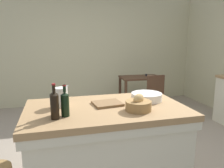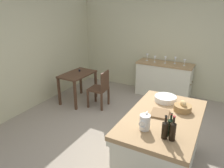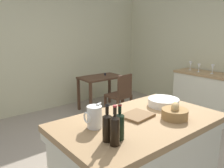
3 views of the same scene
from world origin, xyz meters
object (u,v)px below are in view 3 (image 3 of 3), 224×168
Objects in this scene: wine_glass_middle at (213,67)px; wine_glass_right at (199,66)px; wash_bowl at (163,102)px; wine_bottle_amber at (107,127)px; island_table at (138,159)px; cutting_board at (137,116)px; wooden_chair at (120,94)px; wine_bottle_dark at (120,125)px; bread_basket at (175,113)px; wine_glass_far_right at (190,64)px; wine_bottle_green at (115,129)px; pitcher at (94,117)px; writing_desk at (101,82)px; side_cabinet at (210,96)px.

wine_glass_right is (-0.02, 0.27, -0.01)m from wine_glass_middle.
wine_bottle_amber is (-0.98, -0.25, 0.08)m from wash_bowl.
cutting_board is at bearing 64.31° from island_table.
wooden_chair is 2.27m from cutting_board.
bread_basket is at bearing -1.18° from wine_bottle_dark.
wine_bottle_green is at bearing -155.99° from wine_glass_far_right.
wine_glass_middle reaches higher than wine_glass_right.
bread_basket reaches higher than wash_bowl.
wooden_chair is 4.92× the size of wine_glass_far_right.
wine_bottle_dark is 1.75× the size of wine_glass_right.
wine_glass_middle is (1.31, -1.13, 0.54)m from wooden_chair.
island_table is 5.59× the size of cutting_board.
bread_basket reaches higher than wine_glass_right.
wine_bottle_amber reaches higher than bread_basket.
wash_bowl is 1.02m from wine_bottle_amber.
writing_desk is at bearing 52.61° from pitcher.
bread_basket reaches higher than island_table.
side_cabinet is 1.54× the size of writing_desk.
wash_bowl is 1.88× the size of wine_glass_middle.
wash_bowl is at bearing -158.32° from wine_glass_right.
wine_bottle_green reaches higher than cutting_board.
wine_bottle_green is at bearing -100.21° from pitcher.
wine_bottle_green is at bearing -132.06° from wooden_chair.
wash_bowl reaches higher than wooden_chair.
wine_bottle_dark is 1.57× the size of wine_glass_far_right.
pitcher reaches higher than island_table.
bread_basket is (-1.10, -2.03, 0.48)m from wooden_chair.
wine_glass_right reaches higher than writing_desk.
wine_bottle_green is at bearing -163.54° from wine_glass_middle.
wooden_chair is 3.13× the size of cutting_board.
wine_glass_right reaches higher than side_cabinet.
wine_bottle_amber is at bearing -164.98° from side_cabinet.
wooden_chair is (1.37, 1.84, -0.01)m from island_table.
island_table is at bearing 15.94° from wine_bottle_amber.
wine_bottle_dark is 1.58× the size of wine_glass_middle.
wine_glass_middle and wine_glass_far_right have the same top height.
wine_glass_middle is 0.50m from wine_glass_far_right.
island_table is at bearing -159.86° from wine_glass_right.
wooden_chair is 3.06× the size of wine_bottle_amber.
wash_bowl is 1.19× the size of cutting_board.
wine_glass_far_right is at bearing 85.06° from wine_glass_middle.
wine_bottle_amber is at bearing 176.12° from bread_basket.
pitcher is (-1.81, -2.37, 0.39)m from writing_desk.
wine_glass_middle is (2.20, 0.60, 0.08)m from wash_bowl.
wine_bottle_amber is (-1.87, -1.98, 0.54)m from wooden_chair.
wine_bottle_dark reaches higher than bread_basket.
island_table is 0.67m from wash_bowl.
wine_bottle_amber is (-0.09, 0.04, 0.00)m from wine_bottle_dark.
wine_glass_far_right reaches higher than island_table.
cutting_board is at bearing -119.08° from writing_desk.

